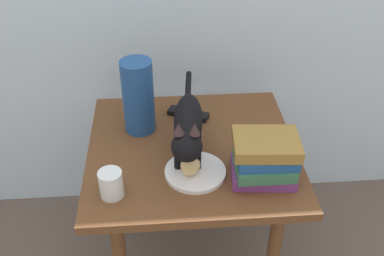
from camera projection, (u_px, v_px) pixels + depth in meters
side_table at (192, 168)px, 1.57m from camera, size 0.69×0.66×0.60m
plate at (195, 172)px, 1.41m from camera, size 0.19×0.19×0.01m
bread_roll at (190, 165)px, 1.39m from camera, size 0.08×0.09×0.05m
cat at (188, 126)px, 1.39m from camera, size 0.12×0.48×0.23m
book_stack at (265, 158)px, 1.36m from camera, size 0.20×0.16×0.14m
green_vase at (138, 97)px, 1.53m from camera, size 0.11×0.11×0.26m
candle_jar at (111, 185)px, 1.32m from camera, size 0.07×0.07×0.08m
tv_remote at (188, 114)px, 1.66m from camera, size 0.15×0.10×0.02m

